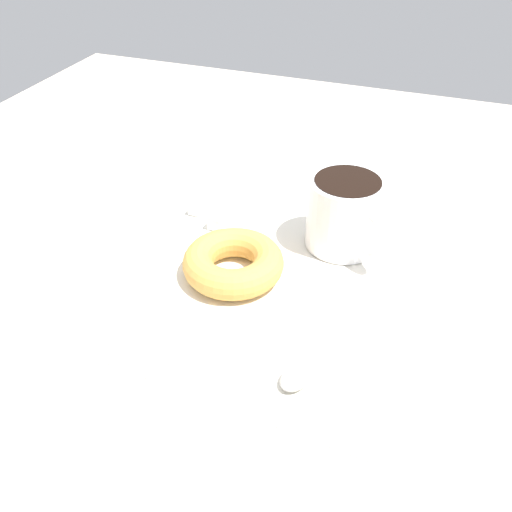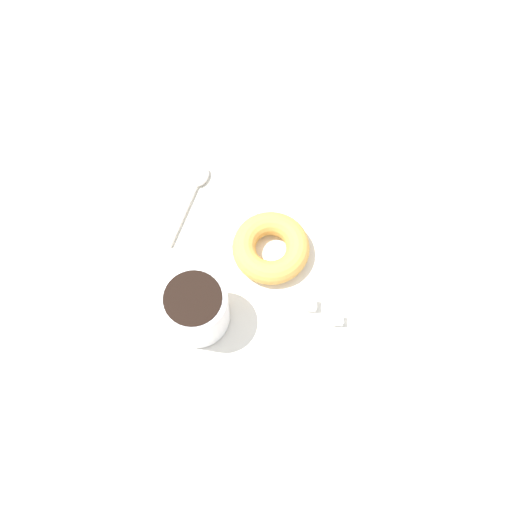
{
  "view_description": "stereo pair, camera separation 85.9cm",
  "coord_description": "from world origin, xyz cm",
  "px_view_note": "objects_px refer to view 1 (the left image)",
  "views": [
    {
      "loc": [
        16.53,
        -46.28,
        38.48
      ],
      "look_at": [
        -0.37,
        -0.54,
        2.3
      ],
      "focal_mm": 40.0,
      "sensor_mm": 36.0,
      "label": 1
    },
    {
      "loc": [
        -1.23,
        29.71,
        74.37
      ],
      "look_at": [
        -0.37,
        -0.54,
        2.3
      ],
      "focal_mm": 40.0,
      "sensor_mm": 36.0,
      "label": 2
    }
  ],
  "objects_px": {
    "spoon": "(309,364)",
    "sugar_cube_extra": "(195,208)",
    "coffee_cup": "(346,213)",
    "sugar_cube": "(216,222)",
    "donut": "(233,262)"
  },
  "relations": [
    {
      "from": "spoon",
      "to": "sugar_cube_extra",
      "type": "bearing_deg",
      "value": 135.89
    },
    {
      "from": "sugar_cube",
      "to": "sugar_cube_extra",
      "type": "xyz_separation_m",
      "value": [
        -0.04,
        0.02,
        -0.0
      ]
    },
    {
      "from": "coffee_cup",
      "to": "spoon",
      "type": "relative_size",
      "value": 0.72
    },
    {
      "from": "coffee_cup",
      "to": "sugar_cube",
      "type": "xyz_separation_m",
      "value": [
        -0.15,
        -0.02,
        -0.03
      ]
    },
    {
      "from": "coffee_cup",
      "to": "spoon",
      "type": "distance_m",
      "value": 0.2
    },
    {
      "from": "spoon",
      "to": "donut",
      "type": "bearing_deg",
      "value": 138.6
    },
    {
      "from": "coffee_cup",
      "to": "sugar_cube_extra",
      "type": "relative_size",
      "value": 7.08
    },
    {
      "from": "donut",
      "to": "sugar_cube_extra",
      "type": "relative_size",
      "value": 7.7
    },
    {
      "from": "sugar_cube",
      "to": "sugar_cube_extra",
      "type": "height_order",
      "value": "sugar_cube"
    },
    {
      "from": "sugar_cube",
      "to": "sugar_cube_extra",
      "type": "distance_m",
      "value": 0.04
    },
    {
      "from": "coffee_cup",
      "to": "sugar_cube",
      "type": "bearing_deg",
      "value": -172.86
    },
    {
      "from": "coffee_cup",
      "to": "donut",
      "type": "height_order",
      "value": "coffee_cup"
    },
    {
      "from": "coffee_cup",
      "to": "sugar_cube",
      "type": "distance_m",
      "value": 0.16
    },
    {
      "from": "donut",
      "to": "sugar_cube",
      "type": "xyz_separation_m",
      "value": [
        -0.05,
        0.08,
        -0.01
      ]
    },
    {
      "from": "spoon",
      "to": "sugar_cube_extra",
      "type": "height_order",
      "value": "sugar_cube_extra"
    }
  ]
}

